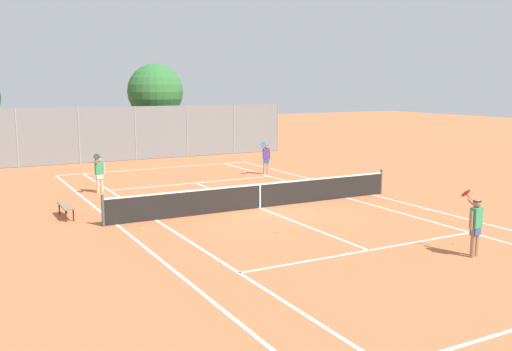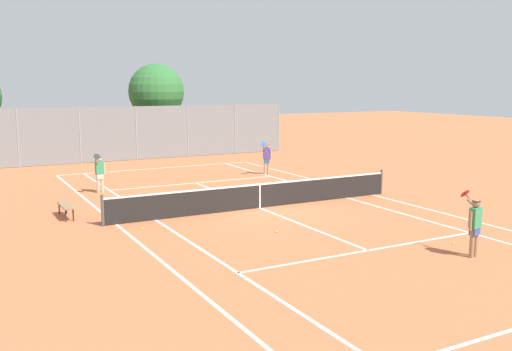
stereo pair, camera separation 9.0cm
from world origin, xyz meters
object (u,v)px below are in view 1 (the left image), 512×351
at_px(courtside_bench, 66,206).
at_px(tree_behind_right, 157,93).
at_px(player_far_right, 266,157).
at_px(loose_tennis_ball_0, 454,243).
at_px(player_far_left, 99,172).
at_px(player_near_side, 475,224).
at_px(loose_tennis_ball_2, 183,209).
at_px(loose_tennis_ball_1, 203,183).
at_px(tennis_net, 260,195).
at_px(loose_tennis_ball_3, 143,228).
at_px(loose_tennis_ball_4, 277,231).

relative_size(courtside_bench, tree_behind_right, 0.25).
bearing_deg(player_far_right, loose_tennis_ball_0, -96.61).
relative_size(player_far_right, loose_tennis_ball_0, 26.88).
distance_m(player_far_left, courtside_bench, 4.73).
xyz_separation_m(loose_tennis_ball_0, tree_behind_right, (-0.35, 25.60, 4.07)).
height_order(player_near_side, loose_tennis_ball_0, player_near_side).
relative_size(loose_tennis_ball_0, loose_tennis_ball_2, 1.00).
xyz_separation_m(player_near_side, loose_tennis_ball_1, (-1.96, 14.18, -0.89)).
relative_size(tennis_net, player_far_right, 6.76).
distance_m(loose_tennis_ball_0, loose_tennis_ball_3, 9.70).
bearing_deg(tennis_net, tree_behind_right, 82.94).
height_order(loose_tennis_ball_0, tree_behind_right, tree_behind_right).
height_order(player_far_right, loose_tennis_ball_2, player_far_right).
relative_size(loose_tennis_ball_3, loose_tennis_ball_4, 1.00).
relative_size(loose_tennis_ball_4, tree_behind_right, 0.01).
bearing_deg(loose_tennis_ball_4, tree_behind_right, 80.75).
bearing_deg(tennis_net, loose_tennis_ball_0, -69.55).
bearing_deg(loose_tennis_ball_3, player_far_left, 87.56).
bearing_deg(player_near_side, player_far_left, 115.36).
distance_m(player_far_left, loose_tennis_ball_2, 5.34).
relative_size(player_far_right, loose_tennis_ball_1, 26.88).
height_order(loose_tennis_ball_3, tree_behind_right, tree_behind_right).
distance_m(player_far_right, loose_tennis_ball_0, 14.30).
xyz_separation_m(loose_tennis_ball_0, loose_tennis_ball_1, (-2.46, 13.05, 0.00)).
bearing_deg(tree_behind_right, loose_tennis_ball_1, -99.54).
xyz_separation_m(loose_tennis_ball_0, loose_tennis_ball_2, (-5.32, 8.24, 0.00)).
bearing_deg(tree_behind_right, tennis_net, -97.06).
bearing_deg(loose_tennis_ball_4, courtside_bench, 136.04).
bearing_deg(loose_tennis_ball_4, tennis_net, 69.58).
bearing_deg(loose_tennis_ball_3, courtside_bench, 123.00).
bearing_deg(loose_tennis_ball_1, tennis_net, -91.76).
relative_size(tennis_net, loose_tennis_ball_4, 181.82).
height_order(tennis_net, player_far_left, player_far_left).
bearing_deg(tennis_net, courtside_bench, 164.55).
height_order(player_far_right, loose_tennis_ball_4, player_far_right).
bearing_deg(player_far_left, loose_tennis_ball_4, -70.62).
distance_m(player_far_left, loose_tennis_ball_1, 4.88).
bearing_deg(player_far_right, player_far_left, -173.30).
relative_size(loose_tennis_ball_2, tree_behind_right, 0.01).
bearing_deg(loose_tennis_ball_4, loose_tennis_ball_2, 106.87).
relative_size(player_far_left, courtside_bench, 1.18).
distance_m(player_near_side, loose_tennis_ball_0, 1.53).
bearing_deg(loose_tennis_ball_2, player_far_left, 111.68).
bearing_deg(player_near_side, loose_tennis_ball_4, 125.61).
relative_size(loose_tennis_ball_1, loose_tennis_ball_3, 1.00).
bearing_deg(loose_tennis_ball_1, tree_behind_right, 80.46).
xyz_separation_m(player_far_left, tree_behind_right, (6.91, 12.47, 3.18)).
distance_m(player_near_side, player_far_right, 15.46).
bearing_deg(tree_behind_right, player_near_side, -90.31).
relative_size(tennis_net, loose_tennis_ball_2, 181.82).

